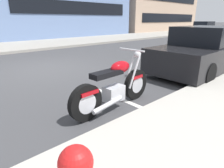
% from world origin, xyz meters
% --- Properties ---
extents(ground_plane, '(260.00, 260.00, 0.00)m').
position_xyz_m(ground_plane, '(0.00, 0.00, 0.00)').
color(ground_plane, '#3D3D3F').
extents(sidewalk_far_curb, '(120.00, 5.00, 0.14)m').
position_xyz_m(sidewalk_far_curb, '(12.00, 6.83, 0.07)').
color(sidewalk_far_curb, gray).
rests_on(sidewalk_far_curb, ground).
extents(parking_stall_stripe, '(0.12, 2.20, 0.01)m').
position_xyz_m(parking_stall_stripe, '(0.00, -3.73, 0.00)').
color(parking_stall_stripe, silver).
rests_on(parking_stall_stripe, ground).
extents(parked_motorcycle, '(2.06, 0.62, 1.13)m').
position_xyz_m(parked_motorcycle, '(-0.40, -3.90, 0.44)').
color(parked_motorcycle, black).
rests_on(parked_motorcycle, ground).
extents(parked_car_second_in_row, '(4.62, 1.82, 1.48)m').
position_xyz_m(parked_car_second_in_row, '(3.93, -3.77, 0.68)').
color(parked_car_second_in_row, black).
rests_on(parked_car_second_in_row, ground).
extents(car_opposite_curb, '(4.62, 1.91, 1.47)m').
position_xyz_m(car_opposite_curb, '(21.66, 3.80, 0.70)').
color(car_opposite_curb, gray).
rests_on(car_opposite_curb, ground).
extents(townhouse_mid_block, '(15.18, 10.74, 8.53)m').
position_xyz_m(townhouse_mid_block, '(22.74, 14.46, 4.27)').
color(townhouse_mid_block, tan).
rests_on(townhouse_mid_block, ground).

